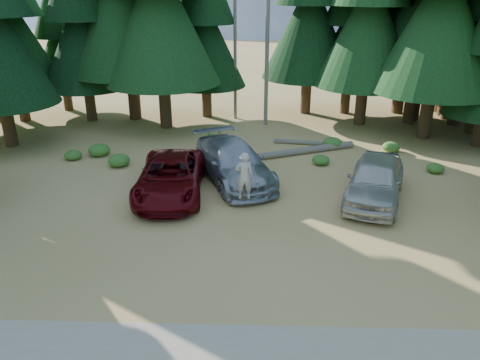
{
  "coord_description": "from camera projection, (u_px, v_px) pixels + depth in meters",
  "views": [
    {
      "loc": [
        0.08,
        -14.69,
        8.37
      ],
      "look_at": [
        -0.45,
        2.24,
        1.25
      ],
      "focal_mm": 35.0,
      "sensor_mm": 36.0,
      "label": 1
    }
  ],
  "objects": [
    {
      "name": "red_pickup",
      "position": [
        170.0,
        177.0,
        19.85
      ],
      "size": [
        2.97,
        5.95,
        1.62
      ],
      "primitive_type": "imported",
      "rotation": [
        0.0,
        0.0,
        0.05
      ],
      "color": "#5A070B",
      "rests_on": "ground"
    },
    {
      "name": "shrub_right",
      "position": [
        333.0,
        143.0,
        25.75
      ],
      "size": [
        1.04,
        1.04,
        0.57
      ],
      "primitive_type": "ellipsoid",
      "color": "#326C20",
      "rests_on": "ground"
    },
    {
      "name": "snag_front",
      "position": [
        268.0,
        27.0,
        27.79
      ],
      "size": [
        0.24,
        0.24,
        12.0
      ],
      "primitive_type": "cylinder",
      "color": "#6C6256",
      "rests_on": "ground"
    },
    {
      "name": "forest_belt_north",
      "position": [
        253.0,
        122.0,
        30.6
      ],
      "size": [
        36.0,
        7.0,
        22.0
      ],
      "primitive_type": null,
      "color": "black",
      "rests_on": "ground"
    },
    {
      "name": "shrub_edge_east",
      "position": [
        435.0,
        168.0,
        22.37
      ],
      "size": [
        0.82,
        0.82,
        0.45
      ],
      "primitive_type": "ellipsoid",
      "color": "#326C20",
      "rests_on": "ground"
    },
    {
      "name": "snag_back",
      "position": [
        235.0,
        41.0,
        29.62
      ],
      "size": [
        0.2,
        0.2,
        10.0
      ],
      "primitive_type": "cylinder",
      "color": "#6C6256",
      "rests_on": "ground"
    },
    {
      "name": "ground",
      "position": [
        251.0,
        236.0,
        16.78
      ],
      "size": [
        160.0,
        160.0,
        0.0
      ],
      "primitive_type": "plane",
      "color": "tan",
      "rests_on": "ground"
    },
    {
      "name": "log_left",
      "position": [
        190.0,
        161.0,
        23.46
      ],
      "size": [
        3.85,
        0.99,
        0.28
      ],
      "primitive_type": "cylinder",
      "rotation": [
        0.0,
        1.57,
        0.19
      ],
      "color": "#6C6256",
      "rests_on": "ground"
    },
    {
      "name": "shrub_center_left",
      "position": [
        211.0,
        141.0,
        25.82
      ],
      "size": [
        1.27,
        1.27,
        0.7
      ],
      "primitive_type": "ellipsoid",
      "color": "#326C20",
      "rests_on": "ground"
    },
    {
      "name": "shrub_edge_west",
      "position": [
        73.0,
        155.0,
        24.03
      ],
      "size": [
        0.88,
        0.88,
        0.48
      ],
      "primitive_type": "ellipsoid",
      "color": "#326C20",
      "rests_on": "ground"
    },
    {
      "name": "shrub_center_right",
      "position": [
        321.0,
        160.0,
        23.38
      ],
      "size": [
        0.86,
        0.86,
        0.47
      ],
      "primitive_type": "ellipsoid",
      "color": "#326C20",
      "rests_on": "ground"
    },
    {
      "name": "shrub_far_right",
      "position": [
        391.0,
        147.0,
        25.18
      ],
      "size": [
        0.94,
        0.94,
        0.52
      ],
      "primitive_type": "ellipsoid",
      "color": "#326C20",
      "rests_on": "ground"
    },
    {
      "name": "log_mid",
      "position": [
        301.0,
        142.0,
        26.32
      ],
      "size": [
        3.08,
        0.74,
        0.25
      ],
      "primitive_type": "cylinder",
      "rotation": [
        0.0,
        1.57,
        -0.16
      ],
      "color": "#6C6256",
      "rests_on": "ground"
    },
    {
      "name": "shrub_left",
      "position": [
        119.0,
        160.0,
        23.15
      ],
      "size": [
        1.08,
        1.08,
        0.6
      ],
      "primitive_type": "ellipsoid",
      "color": "#326C20",
      "rests_on": "ground"
    },
    {
      "name": "frisbee_player",
      "position": [
        244.0,
        176.0,
        18.34
      ],
      "size": [
        0.77,
        0.58,
        1.93
      ],
      "rotation": [
        0.0,
        0.0,
        3.32
      ],
      "color": "beige",
      "rests_on": "ground"
    },
    {
      "name": "shrub_far_left",
      "position": [
        99.0,
        150.0,
        24.57
      ],
      "size": [
        1.11,
        1.11,
        0.61
      ],
      "primitive_type": "ellipsoid",
      "color": "#326C20",
      "rests_on": "ground"
    },
    {
      "name": "silver_minivan_center",
      "position": [
        233.0,
        162.0,
        21.24
      ],
      "size": [
        4.61,
        6.54,
        1.76
      ],
      "primitive_type": "imported",
      "rotation": [
        0.0,
        0.0,
        0.4
      ],
      "color": "#9FA2A7",
      "rests_on": "ground"
    },
    {
      "name": "log_right",
      "position": [
        306.0,
        150.0,
        24.9
      ],
      "size": [
        5.34,
        2.54,
        0.36
      ],
      "primitive_type": "cylinder",
      "rotation": [
        0.0,
        1.57,
        0.4
      ],
      "color": "#6C6256",
      "rests_on": "ground"
    },
    {
      "name": "silver_minivan_right",
      "position": [
        375.0,
        180.0,
        19.29
      ],
      "size": [
        3.76,
        5.72,
        1.81
      ],
      "primitive_type": "imported",
      "rotation": [
        0.0,
        0.0,
        -0.33
      ],
      "color": "beige",
      "rests_on": "ground"
    }
  ]
}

